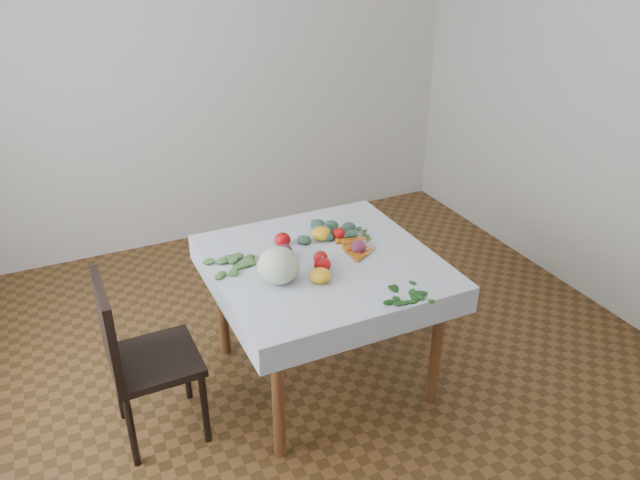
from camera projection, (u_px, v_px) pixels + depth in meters
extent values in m
plane|color=brown|center=(323.00, 374.00, 3.57)|extent=(4.00, 4.00, 0.00)
cube|color=silver|center=(205.00, 66.00, 4.54)|extent=(4.00, 0.04, 2.70)
cube|color=brown|center=(323.00, 264.00, 3.23)|extent=(1.00, 1.00, 0.04)
cylinder|color=brown|center=(278.00, 397.00, 2.89)|extent=(0.06, 0.06, 0.71)
cylinder|color=brown|center=(436.00, 347.00, 3.22)|extent=(0.06, 0.06, 0.71)
cylinder|color=brown|center=(221.00, 302.00, 3.59)|extent=(0.06, 0.06, 0.71)
cylinder|color=brown|center=(356.00, 269.00, 3.92)|extent=(0.06, 0.06, 0.71)
cube|color=silver|center=(323.00, 260.00, 3.22)|extent=(1.12, 1.12, 0.01)
cube|color=black|center=(155.00, 360.00, 3.00)|extent=(0.41, 0.41, 0.04)
cube|color=black|center=(107.00, 329.00, 2.81)|extent=(0.04, 0.41, 0.45)
cylinder|color=black|center=(132.00, 432.00, 2.89)|extent=(0.04, 0.04, 0.42)
cylinder|color=black|center=(205.00, 408.00, 3.03)|extent=(0.04, 0.04, 0.42)
cylinder|color=black|center=(118.00, 386.00, 3.17)|extent=(0.04, 0.04, 0.42)
cylinder|color=black|center=(186.00, 367.00, 3.31)|extent=(0.04, 0.04, 0.42)
ellipsoid|color=silver|center=(278.00, 266.00, 2.99)|extent=(0.22, 0.22, 0.18)
ellipsoid|color=red|center=(282.00, 240.00, 3.34)|extent=(0.09, 0.09, 0.08)
ellipsoid|color=red|center=(339.00, 234.00, 3.41)|extent=(0.08, 0.08, 0.06)
ellipsoid|color=red|center=(321.00, 257.00, 3.17)|extent=(0.08, 0.08, 0.07)
ellipsoid|color=red|center=(323.00, 265.00, 3.10)|extent=(0.10, 0.10, 0.07)
ellipsoid|color=gold|center=(321.00, 233.00, 3.40)|extent=(0.13, 0.13, 0.07)
ellipsoid|color=gold|center=(320.00, 276.00, 3.01)|extent=(0.11, 0.11, 0.07)
ellipsoid|color=#521731|center=(285.00, 251.00, 3.23)|extent=(0.11, 0.11, 0.07)
ellipsoid|color=#521731|center=(358.00, 247.00, 3.27)|extent=(0.11, 0.11, 0.07)
ellipsoid|color=#BCD078|center=(279.00, 263.00, 3.14)|extent=(0.05, 0.05, 0.04)
ellipsoid|color=#BCD078|center=(272.00, 264.00, 3.13)|extent=(0.05, 0.05, 0.04)
ellipsoid|color=#BCD078|center=(284.00, 265.00, 3.12)|extent=(0.05, 0.05, 0.04)
ellipsoid|color=#BCD078|center=(277.00, 259.00, 3.18)|extent=(0.05, 0.05, 0.04)
cone|color=#CF6817|center=(350.00, 237.00, 3.42)|extent=(0.18, 0.06, 0.03)
cone|color=#CF6817|center=(353.00, 239.00, 3.39)|extent=(0.18, 0.05, 0.03)
cone|color=#CF6817|center=(355.00, 241.00, 3.37)|extent=(0.18, 0.03, 0.03)
cone|color=#CF6817|center=(358.00, 244.00, 3.35)|extent=(0.18, 0.04, 0.03)
cone|color=#CF6817|center=(361.00, 246.00, 3.32)|extent=(0.18, 0.06, 0.03)
cone|color=#CF6817|center=(363.00, 248.00, 3.30)|extent=(0.18, 0.07, 0.03)
cone|color=#CF6817|center=(366.00, 251.00, 3.28)|extent=(0.18, 0.09, 0.03)
cone|color=#CF6817|center=(369.00, 253.00, 3.25)|extent=(0.18, 0.10, 0.03)
ellipsoid|color=#355744|center=(324.00, 229.00, 3.48)|extent=(0.07, 0.07, 0.04)
ellipsoid|color=#355744|center=(315.00, 231.00, 3.46)|extent=(0.07, 0.07, 0.04)
ellipsoid|color=#355744|center=(326.00, 233.00, 3.45)|extent=(0.07, 0.07, 0.04)
ellipsoid|color=#355744|center=(321.00, 227.00, 3.51)|extent=(0.07, 0.07, 0.04)
ellipsoid|color=#355744|center=(314.00, 235.00, 3.42)|extent=(0.07, 0.07, 0.04)
ellipsoid|color=#355744|center=(334.00, 229.00, 3.48)|extent=(0.07, 0.07, 0.04)
ellipsoid|color=#355744|center=(309.00, 228.00, 3.49)|extent=(0.07, 0.07, 0.04)
ellipsoid|color=#355744|center=(325.00, 237.00, 3.40)|extent=(0.07, 0.07, 0.04)
ellipsoid|color=#355744|center=(330.00, 224.00, 3.54)|extent=(0.07, 0.07, 0.04)
ellipsoid|color=#355744|center=(301.00, 234.00, 3.43)|extent=(0.07, 0.07, 0.04)
ellipsoid|color=#355744|center=(341.00, 233.00, 3.44)|extent=(0.07, 0.07, 0.04)
ellipsoid|color=#355744|center=(312.00, 223.00, 3.55)|extent=(0.07, 0.07, 0.04)
ellipsoid|color=#355744|center=(312.00, 241.00, 3.36)|extent=(0.07, 0.07, 0.04)
ellipsoid|color=#355744|center=(345.00, 224.00, 3.54)|extent=(0.07, 0.07, 0.04)
ellipsoid|color=#184D18|center=(409.00, 295.00, 2.91)|extent=(0.06, 0.04, 0.01)
ellipsoid|color=#184D18|center=(401.00, 295.00, 2.92)|extent=(0.06, 0.04, 0.01)
ellipsoid|color=#184D18|center=(409.00, 298.00, 2.89)|extent=(0.06, 0.04, 0.01)
ellipsoid|color=#184D18|center=(408.00, 292.00, 2.94)|extent=(0.06, 0.04, 0.01)
ellipsoid|color=#184D18|center=(397.00, 298.00, 2.89)|extent=(0.06, 0.04, 0.01)
ellipsoid|color=#184D18|center=(417.00, 297.00, 2.90)|extent=(0.06, 0.04, 0.01)
ellipsoid|color=#184D18|center=(398.00, 290.00, 2.95)|extent=(0.06, 0.04, 0.01)
ellipsoid|color=#184D18|center=(404.00, 303.00, 2.85)|extent=(0.06, 0.04, 0.01)
ellipsoid|color=#184D18|center=(418.00, 290.00, 2.95)|extent=(0.06, 0.04, 0.01)
ellipsoid|color=#184D18|center=(388.00, 295.00, 2.91)|extent=(0.06, 0.04, 0.01)
ellipsoid|color=#184D18|center=(420.00, 302.00, 2.86)|extent=(0.06, 0.04, 0.01)
ellipsoid|color=#184D18|center=(405.00, 285.00, 2.99)|extent=(0.06, 0.04, 0.01)
ellipsoid|color=#184D18|center=(391.00, 304.00, 2.84)|extent=(0.06, 0.04, 0.01)
ellipsoid|color=#184D18|center=(430.00, 293.00, 2.92)|extent=(0.06, 0.04, 0.01)
ellipsoid|color=#426E32|center=(237.00, 264.00, 3.15)|extent=(0.05, 0.05, 0.02)
ellipsoid|color=#426E32|center=(230.00, 263.00, 3.16)|extent=(0.05, 0.05, 0.02)
ellipsoid|color=#426E32|center=(233.00, 267.00, 3.13)|extent=(0.05, 0.05, 0.02)
ellipsoid|color=#426E32|center=(238.00, 262.00, 3.18)|extent=(0.05, 0.05, 0.02)
ellipsoid|color=#426E32|center=(225.00, 266.00, 3.14)|extent=(0.05, 0.05, 0.02)
ellipsoid|color=#426E32|center=(242.00, 266.00, 3.14)|extent=(0.05, 0.05, 0.02)
ellipsoid|color=#426E32|center=(232.00, 260.00, 3.19)|extent=(0.05, 0.05, 0.02)
ellipsoid|color=#426E32|center=(226.00, 270.00, 3.10)|extent=(0.05, 0.05, 0.02)
ellipsoid|color=#426E32|center=(247.00, 261.00, 3.18)|extent=(0.05, 0.05, 0.02)
ellipsoid|color=#426E32|center=(220.00, 263.00, 3.17)|extent=(0.05, 0.05, 0.02)
ellipsoid|color=#426E32|center=(239.00, 271.00, 3.10)|extent=(0.05, 0.05, 0.02)
ellipsoid|color=#426E32|center=(240.00, 257.00, 3.22)|extent=(0.05, 0.05, 0.02)
ellipsoid|color=#426E32|center=(215.00, 270.00, 3.10)|extent=(0.05, 0.05, 0.02)
ellipsoid|color=#426E32|center=(254.00, 265.00, 3.15)|extent=(0.05, 0.05, 0.02)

